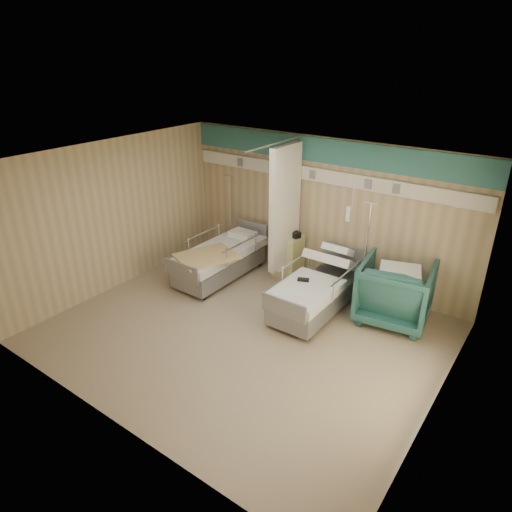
# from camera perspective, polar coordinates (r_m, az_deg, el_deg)

# --- Properties ---
(ground) EXTENTS (6.00, 5.00, 0.00)m
(ground) POSITION_cam_1_polar(r_m,az_deg,el_deg) (7.58, -1.49, -9.54)
(ground) COLOR gray
(ground) RESTS_ON ground
(room_walls) EXTENTS (6.04, 5.04, 2.82)m
(room_walls) POSITION_cam_1_polar(r_m,az_deg,el_deg) (6.92, -0.58, 4.38)
(room_walls) COLOR tan
(room_walls) RESTS_ON ground
(bed_right) EXTENTS (1.00, 2.16, 0.63)m
(bed_right) POSITION_cam_1_polar(r_m,az_deg,el_deg) (8.08, 7.52, -4.80)
(bed_right) COLOR silver
(bed_right) RESTS_ON ground
(bed_left) EXTENTS (1.00, 2.16, 0.63)m
(bed_left) POSITION_cam_1_polar(r_m,az_deg,el_deg) (9.18, -4.56, -0.85)
(bed_left) COLOR silver
(bed_left) RESTS_ON ground
(bedside_cabinet) EXTENTS (0.50, 0.48, 0.85)m
(bedside_cabinet) POSITION_cam_1_polar(r_m,az_deg,el_deg) (9.23, 4.02, 0.08)
(bedside_cabinet) COLOR #CBC77F
(bedside_cabinet) RESTS_ON ground
(visitor_armchair) EXTENTS (1.30, 1.33, 1.07)m
(visitor_armchair) POSITION_cam_1_polar(r_m,az_deg,el_deg) (8.00, 16.99, -4.29)
(visitor_armchair) COLOR #1D4947
(visitor_armchair) RESTS_ON ground
(waffle_blanket) EXTENTS (0.80, 0.75, 0.07)m
(waffle_blanket) POSITION_cam_1_polar(r_m,az_deg,el_deg) (7.75, 17.75, -0.61)
(waffle_blanket) COLOR white
(waffle_blanket) RESTS_ON visitor_armchair
(iv_stand_right) EXTENTS (0.34, 0.34, 1.88)m
(iv_stand_right) POSITION_cam_1_polar(r_m,az_deg,el_deg) (8.53, 13.17, -3.07)
(iv_stand_right) COLOR silver
(iv_stand_right) RESTS_ON ground
(iv_stand_left) EXTENTS (0.33, 0.33, 1.83)m
(iv_stand_left) POSITION_cam_1_polar(r_m,az_deg,el_deg) (10.11, -3.14, 2.07)
(iv_stand_left) COLOR silver
(iv_stand_left) RESTS_ON ground
(call_remote) EXTENTS (0.22, 0.16, 0.04)m
(call_remote) POSITION_cam_1_polar(r_m,az_deg,el_deg) (7.82, 5.93, -2.96)
(call_remote) COLOR black
(call_remote) RESTS_ON bed_right
(tan_blanket) EXTENTS (1.20, 1.32, 0.04)m
(tan_blanket) POSITION_cam_1_polar(r_m,az_deg,el_deg) (8.68, -6.18, -0.07)
(tan_blanket) COLOR tan
(tan_blanket) RESTS_ON bed_left
(toiletry_bag) EXTENTS (0.25, 0.20, 0.12)m
(toiletry_bag) POSITION_cam_1_polar(r_m,az_deg,el_deg) (8.99, 4.88, 2.72)
(toiletry_bag) COLOR black
(toiletry_bag) RESTS_ON bedside_cabinet
(white_cup) EXTENTS (0.10, 0.10, 0.14)m
(white_cup) POSITION_cam_1_polar(r_m,az_deg,el_deg) (9.18, 3.88, 3.29)
(white_cup) COLOR white
(white_cup) RESTS_ON bedside_cabinet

